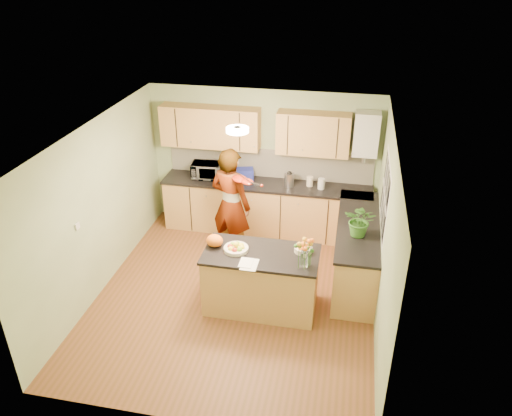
# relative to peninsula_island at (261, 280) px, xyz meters

# --- Properties ---
(floor) EXTENTS (4.50, 4.50, 0.00)m
(floor) POSITION_rel_peninsula_island_xyz_m (-0.41, 0.16, -0.45)
(floor) COLOR brown
(floor) RESTS_ON ground
(ceiling) EXTENTS (4.00, 4.50, 0.02)m
(ceiling) POSITION_rel_peninsula_island_xyz_m (-0.41, 0.16, 2.05)
(ceiling) COLOR white
(ceiling) RESTS_ON wall_back
(wall_back) EXTENTS (4.00, 0.02, 2.50)m
(wall_back) POSITION_rel_peninsula_island_xyz_m (-0.41, 2.41, 0.80)
(wall_back) COLOR gray
(wall_back) RESTS_ON floor
(wall_front) EXTENTS (4.00, 0.02, 2.50)m
(wall_front) POSITION_rel_peninsula_island_xyz_m (-0.41, -2.09, 0.80)
(wall_front) COLOR gray
(wall_front) RESTS_ON floor
(wall_left) EXTENTS (0.02, 4.50, 2.50)m
(wall_left) POSITION_rel_peninsula_island_xyz_m (-2.41, 0.16, 0.80)
(wall_left) COLOR gray
(wall_left) RESTS_ON floor
(wall_right) EXTENTS (0.02, 4.50, 2.50)m
(wall_right) POSITION_rel_peninsula_island_xyz_m (1.59, 0.16, 0.80)
(wall_right) COLOR gray
(wall_right) RESTS_ON floor
(back_counter) EXTENTS (3.64, 0.62, 0.94)m
(back_counter) POSITION_rel_peninsula_island_xyz_m (-0.31, 2.11, 0.02)
(back_counter) COLOR #AF7F46
(back_counter) RESTS_ON floor
(right_counter) EXTENTS (0.62, 2.24, 0.94)m
(right_counter) POSITION_rel_peninsula_island_xyz_m (1.29, 1.01, 0.02)
(right_counter) COLOR #AF7F46
(right_counter) RESTS_ON floor
(splashback) EXTENTS (3.60, 0.02, 0.52)m
(splashback) POSITION_rel_peninsula_island_xyz_m (-0.31, 2.40, 0.75)
(splashback) COLOR white
(splashback) RESTS_ON back_counter
(upper_cabinets) EXTENTS (3.20, 0.34, 0.70)m
(upper_cabinets) POSITION_rel_peninsula_island_xyz_m (-0.59, 2.24, 1.40)
(upper_cabinets) COLOR #AF7F46
(upper_cabinets) RESTS_ON wall_back
(boiler) EXTENTS (0.40, 0.30, 0.86)m
(boiler) POSITION_rel_peninsula_island_xyz_m (1.29, 2.25, 1.45)
(boiler) COLOR silver
(boiler) RESTS_ON wall_back
(window_right) EXTENTS (0.01, 1.30, 1.05)m
(window_right) POSITION_rel_peninsula_island_xyz_m (1.58, 0.76, 1.10)
(window_right) COLOR silver
(window_right) RESTS_ON wall_right
(light_switch) EXTENTS (0.02, 0.09, 0.09)m
(light_switch) POSITION_rel_peninsula_island_xyz_m (-2.40, -0.44, 0.85)
(light_switch) COLOR silver
(light_switch) RESTS_ON wall_left
(ceiling_lamp) EXTENTS (0.30, 0.30, 0.07)m
(ceiling_lamp) POSITION_rel_peninsula_island_xyz_m (-0.41, 0.46, 2.01)
(ceiling_lamp) COLOR #FFEABF
(ceiling_lamp) RESTS_ON ceiling
(peninsula_island) EXTENTS (1.57, 0.80, 0.90)m
(peninsula_island) POSITION_rel_peninsula_island_xyz_m (0.00, 0.00, 0.00)
(peninsula_island) COLOR #AF7F46
(peninsula_island) RESTS_ON floor
(fruit_dish) EXTENTS (0.34, 0.34, 0.12)m
(fruit_dish) POSITION_rel_peninsula_island_xyz_m (-0.35, 0.00, 0.50)
(fruit_dish) COLOR beige
(fruit_dish) RESTS_ON peninsula_island
(orange_bowl) EXTENTS (0.25, 0.25, 0.14)m
(orange_bowl) POSITION_rel_peninsula_island_xyz_m (0.55, 0.15, 0.51)
(orange_bowl) COLOR beige
(orange_bowl) RESTS_ON peninsula_island
(flower_vase) EXTENTS (0.25, 0.25, 0.46)m
(flower_vase) POSITION_rel_peninsula_island_xyz_m (0.60, -0.18, 0.75)
(flower_vase) COLOR silver
(flower_vase) RESTS_ON peninsula_island
(orange_bag) EXTENTS (0.29, 0.27, 0.18)m
(orange_bag) POSITION_rel_peninsula_island_xyz_m (-0.67, 0.05, 0.54)
(orange_bag) COLOR orange
(orange_bag) RESTS_ON peninsula_island
(papers) EXTENTS (0.21, 0.29, 0.01)m
(papers) POSITION_rel_peninsula_island_xyz_m (-0.10, -0.30, 0.45)
(papers) COLOR white
(papers) RESTS_ON peninsula_island
(violinist) EXTENTS (0.81, 0.67, 1.90)m
(violinist) POSITION_rel_peninsula_island_xyz_m (-0.71, 1.19, 0.50)
(violinist) COLOR #E6A78D
(violinist) RESTS_ON floor
(violin) EXTENTS (0.68, 0.59, 0.17)m
(violin) POSITION_rel_peninsula_island_xyz_m (-0.51, 0.97, 1.07)
(violin) COLOR #510A05
(violin) RESTS_ON violinist
(microwave) EXTENTS (0.52, 0.37, 0.27)m
(microwave) POSITION_rel_peninsula_island_xyz_m (-1.39, 2.15, 0.63)
(microwave) COLOR silver
(microwave) RESTS_ON back_counter
(blue_box) EXTENTS (0.33, 0.28, 0.23)m
(blue_box) POSITION_rel_peninsula_island_xyz_m (-0.69, 2.13, 0.60)
(blue_box) COLOR navy
(blue_box) RESTS_ON back_counter
(kettle) EXTENTS (0.17, 0.17, 0.31)m
(kettle) POSITION_rel_peninsula_island_xyz_m (0.09, 2.10, 0.62)
(kettle) COLOR #AFAFB4
(kettle) RESTS_ON back_counter
(jar_cream) EXTENTS (0.11, 0.11, 0.17)m
(jar_cream) POSITION_rel_peninsula_island_xyz_m (0.43, 2.16, 0.57)
(jar_cream) COLOR beige
(jar_cream) RESTS_ON back_counter
(jar_white) EXTENTS (0.14, 0.14, 0.18)m
(jar_white) POSITION_rel_peninsula_island_xyz_m (0.63, 2.09, 0.58)
(jar_white) COLOR silver
(jar_white) RESTS_ON back_counter
(potted_plant) EXTENTS (0.50, 0.45, 0.48)m
(potted_plant) POSITION_rel_peninsula_island_xyz_m (1.29, 0.67, 0.73)
(potted_plant) COLOR #356E24
(potted_plant) RESTS_ON right_counter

